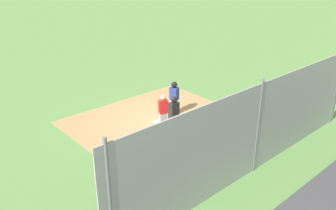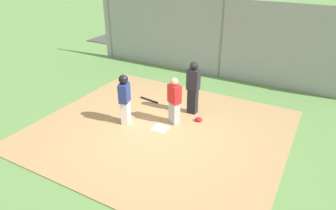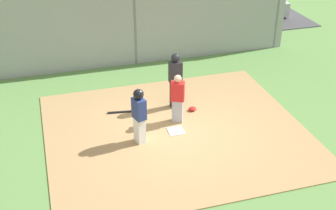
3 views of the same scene
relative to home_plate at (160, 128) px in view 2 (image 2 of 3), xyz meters
The scene contains 11 objects.
ground_plane 0.04m from the home_plate, ahead, with size 140.00×140.00×0.00m, color #5B8947.
dirt_infield 0.03m from the home_plate, ahead, with size 7.20×6.40×0.03m, color #A88456.
home_plate is the anchor object (origin of this frame).
catcher 0.93m from the home_plate, 111.40° to the right, with size 0.45×0.40×1.49m.
umpire 1.72m from the home_plate, 106.30° to the right, with size 0.39×0.28×1.75m.
runner 1.42m from the home_plate, 10.87° to the left, with size 0.36×0.44×1.59m.
baseball_bat 1.96m from the home_plate, 48.42° to the right, with size 0.06×0.06×0.78m, color black.
catcher_mask 1.29m from the home_plate, 130.35° to the right, with size 0.24×0.20×0.12m, color red.
backstop_fence 5.23m from the home_plate, 90.00° to the right, with size 12.00×0.10×3.35m.
parking_lot 9.24m from the home_plate, 90.00° to the right, with size 18.00×5.20×0.04m, color #424247.
parked_car_blue 9.62m from the home_plate, 73.15° to the right, with size 4.40×2.33×1.28m.
Camera 2 is at (-3.93, 6.67, 4.74)m, focal length 32.19 mm.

